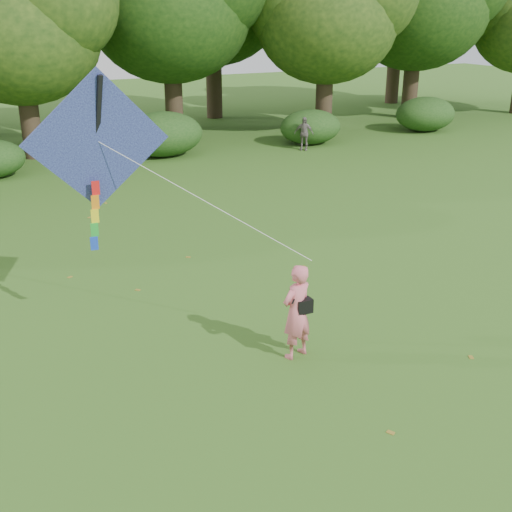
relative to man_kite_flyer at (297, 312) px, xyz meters
name	(u,v)px	position (x,y,z in m)	size (l,w,h in m)	color
ground	(325,369)	(0.25, -0.63, -0.89)	(100.00, 100.00, 0.00)	#265114
man_kite_flyer	(297,312)	(0.00, 0.00, 0.00)	(0.65, 0.43, 1.78)	#DA6676
bystander_right	(304,134)	(9.27, 15.69, -0.16)	(0.86, 0.36, 1.47)	slate
crossbody_bag	(303,305)	(0.12, -0.03, 0.12)	(0.43, 0.20, 0.71)	black
flying_kite	(98,144)	(-2.74, 2.36, 2.82)	(4.30, 2.83, 3.29)	#296FB4
tree_line	(94,16)	(1.92, 22.25, 4.71)	(54.70, 15.30, 9.48)	#3A2D1E
shrub_band	(75,145)	(-0.47, 16.97, -0.03)	(39.15, 3.22, 1.88)	#264919
fallen_leaves	(155,279)	(-1.22, 4.53, -0.89)	(8.70, 14.03, 0.01)	olive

